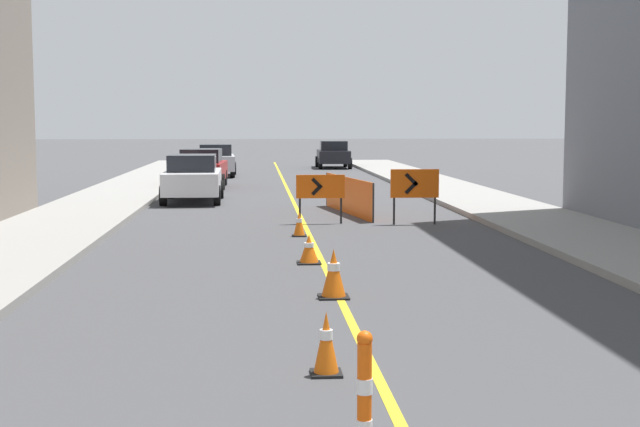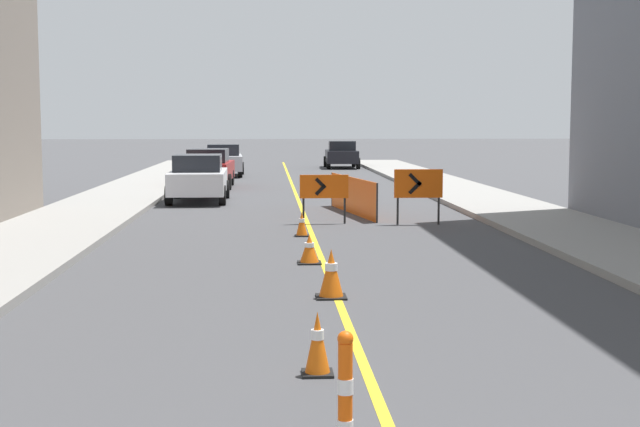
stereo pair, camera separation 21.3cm
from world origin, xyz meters
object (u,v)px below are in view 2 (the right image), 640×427
object	(u,v)px
arrow_barricade_primary	(324,188)
parked_car_opposite_side	(342,154)
traffic_cone_farthest	(302,224)
parked_car_curb_mid	(209,168)
delineator_post_front	(345,427)
parked_car_curb_near	(198,178)
traffic_cone_fourth	(331,274)
arrow_barricade_secondary	(418,186)
traffic_cone_third	(317,344)
traffic_cone_fifth	(309,249)
parked_car_curb_far	(224,160)

from	to	relation	value
arrow_barricade_primary	parked_car_opposite_side	bearing A→B (deg)	82.43
traffic_cone_farthest	parked_car_curb_mid	world-z (taller)	parked_car_curb_mid
arrow_barricade_primary	parked_car_opposite_side	distance (m)	29.25
delineator_post_front	parked_car_opposite_side	world-z (taller)	parked_car_opposite_side
parked_car_curb_near	parked_car_opposite_side	xyz separation A→B (m)	(6.65, 22.35, 0.00)
parked_car_curb_mid	parked_car_opposite_side	xyz separation A→B (m)	(6.75, 15.73, 0.00)
traffic_cone_farthest	arrow_barricade_primary	xyz separation A→B (m)	(0.68, 2.55, 0.64)
traffic_cone_fourth	delineator_post_front	world-z (taller)	delineator_post_front
arrow_barricade_primary	arrow_barricade_secondary	size ratio (longest dim) A/B	0.89
parked_car_curb_near	traffic_cone_third	bearing A→B (deg)	-83.14
traffic_cone_fifth	arrow_barricade_primary	world-z (taller)	arrow_barricade_primary
parked_car_curb_near	traffic_cone_fourth	bearing A→B (deg)	-79.81
traffic_cone_fourth	parked_car_curb_far	distance (m)	31.43
parked_car_curb_mid	arrow_barricade_primary	bearing A→B (deg)	-71.68
traffic_cone_farthest	parked_car_curb_near	bearing A→B (deg)	108.41
traffic_cone_fourth	parked_car_curb_mid	distance (m)	23.54
delineator_post_front	traffic_cone_fifth	bearing A→B (deg)	88.69
traffic_cone_third	traffic_cone_farthest	bearing A→B (deg)	88.63
traffic_cone_third	parked_car_curb_far	world-z (taller)	parked_car_curb_far
traffic_cone_fifth	arrow_barricade_secondary	size ratio (longest dim) A/B	0.38
parked_car_opposite_side	arrow_barricade_primary	bearing A→B (deg)	-93.74
arrow_barricade_secondary	parked_car_curb_far	bearing A→B (deg)	105.58
traffic_cone_fifth	parked_car_opposite_side	bearing A→B (deg)	84.30
traffic_cone_fifth	parked_car_curb_mid	bearing A→B (deg)	99.05
traffic_cone_fourth	parked_car_curb_mid	size ratio (longest dim) A/B	0.17
traffic_cone_fourth	parked_car_curb_near	bearing A→B (deg)	101.07
traffic_cone_farthest	arrow_barricade_secondary	xyz separation A→B (m)	(3.11, 2.21, 0.73)
traffic_cone_third	arrow_barricade_primary	xyz separation A→B (m)	(0.95, 14.03, 0.60)
arrow_barricade_primary	parked_car_curb_near	size ratio (longest dim) A/B	0.30
traffic_cone_fifth	parked_car_curb_near	bearing A→B (deg)	103.01
traffic_cone_fourth	arrow_barricade_primary	distance (m)	9.94
arrow_barricade_primary	parked_car_curb_far	size ratio (longest dim) A/B	0.29
arrow_barricade_primary	parked_car_curb_mid	size ratio (longest dim) A/B	0.29
parked_car_curb_far	traffic_cone_farthest	bearing A→B (deg)	-85.52
arrow_barricade_primary	arrow_barricade_secondary	distance (m)	2.45
traffic_cone_fifth	parked_car_curb_far	size ratio (longest dim) A/B	0.13
traffic_cone_fourth	traffic_cone_farthest	xyz separation A→B (m)	(-0.16, 7.36, -0.08)
parked_car_curb_far	parked_car_opposite_side	bearing A→B (deg)	47.27
arrow_barricade_secondary	parked_car_curb_mid	distance (m)	15.10
traffic_cone_fifth	delineator_post_front	xyz separation A→B (m)	(-0.24, -10.54, 0.25)
traffic_cone_fourth	parked_car_curb_mid	world-z (taller)	parked_car_curb_mid
arrow_barricade_secondary	parked_car_curb_near	size ratio (longest dim) A/B	0.33
parked_car_curb_mid	parked_car_opposite_side	bearing A→B (deg)	68.94
parked_car_curb_mid	parked_car_curb_far	xyz separation A→B (m)	(0.22, 7.98, 0.00)
delineator_post_front	parked_car_opposite_side	distance (m)	46.41
traffic_cone_farthest	parked_car_curb_near	distance (m)	9.83
traffic_cone_farthest	arrow_barricade_primary	world-z (taller)	arrow_barricade_primary
traffic_cone_fourth	arrow_barricade_secondary	world-z (taller)	arrow_barricade_secondary
delineator_post_front	parked_car_curb_far	world-z (taller)	parked_car_curb_far
arrow_barricade_secondary	parked_car_opposite_side	size ratio (longest dim) A/B	0.33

